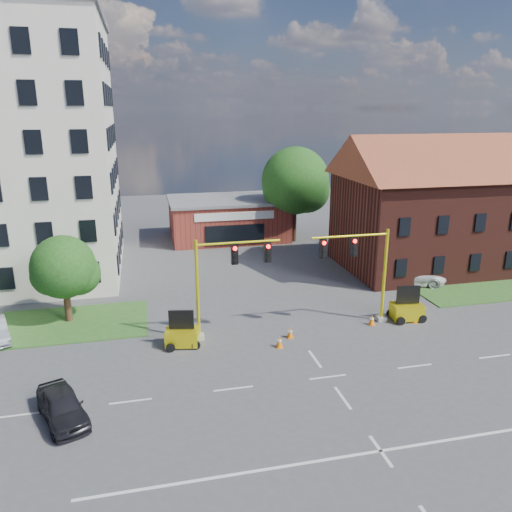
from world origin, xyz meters
name	(u,v)px	position (x,y,z in m)	size (l,w,h in m)	color
ground	(328,377)	(0.00, 0.00, 0.00)	(120.00, 120.00, 0.00)	#444446
grass_verge_ne	(507,290)	(18.00, 9.00, 0.04)	(14.00, 4.00, 0.08)	#254F1D
lane_markings	(351,409)	(0.00, -3.00, 0.01)	(60.00, 36.00, 0.01)	silver
brick_shop	(228,218)	(0.00, 29.98, 2.16)	(12.40, 8.40, 4.30)	maroon
townhouse_row	(460,199)	(18.00, 16.00, 5.93)	(21.00, 11.00, 11.50)	#491C15
tree_large	(298,183)	(6.85, 27.08, 6.09)	(7.22, 6.87, 9.80)	#372414
tree_nw_front	(67,269)	(-13.79, 10.58, 3.59)	(4.26, 4.06, 5.79)	#372414
signal_mast_west	(225,276)	(-4.36, 6.00, 3.92)	(5.30, 0.60, 6.20)	gray
signal_mast_east	(361,266)	(4.36, 6.00, 3.92)	(5.30, 0.60, 6.20)	gray
trailer_west	(182,335)	(-7.07, 5.31, 0.67)	(2.08, 1.58, 2.14)	yellow
trailer_east	(407,310)	(7.70, 5.78, 0.71)	(2.13, 1.55, 2.26)	yellow
cone_a	(279,342)	(-1.56, 3.81, 0.34)	(0.40, 0.40, 0.70)	orange
cone_b	(290,333)	(-0.57, 4.90, 0.34)	(0.40, 0.40, 0.70)	orange
cone_c	(372,320)	(5.11, 5.53, 0.34)	(0.40, 0.40, 0.70)	orange
cone_d	(415,318)	(8.00, 5.22, 0.34)	(0.40, 0.40, 0.70)	orange
pickup_white	(411,275)	(11.58, 12.11, 0.75)	(2.47, 5.37, 1.49)	white
sedan_dark	(62,406)	(-12.91, -0.81, 0.70)	(1.65, 4.09, 1.39)	black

